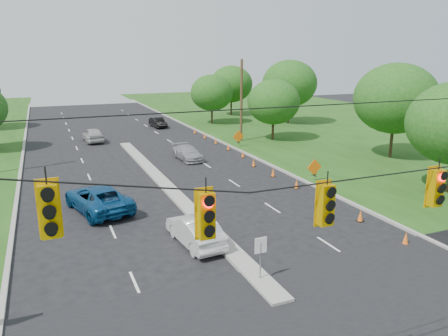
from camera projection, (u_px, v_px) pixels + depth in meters
name	position (u px, v px, depth m)	size (l,w,h in m)	color
curb_left	(21.00, 171.00, 36.44)	(0.25, 110.00, 0.16)	gray
curb_right	(240.00, 151.00, 43.96)	(0.25, 110.00, 0.16)	gray
median	(167.00, 187.00, 32.16)	(1.00, 34.00, 0.18)	gray
median_sign	(261.00, 250.00, 18.40)	(0.55, 0.06, 2.05)	gray
signal_span	(387.00, 235.00, 11.24)	(25.60, 0.32, 9.00)	#422D1C
utility_pole_far_right	(241.00, 101.00, 48.19)	(0.28, 0.28, 9.00)	#422D1C
cone_1	(406.00, 238.00, 22.34)	(0.32, 0.32, 0.70)	orange
cone_2	(360.00, 216.00, 25.47)	(0.32, 0.32, 0.70)	orange
cone_3	(325.00, 198.00, 28.59)	(0.32, 0.32, 0.70)	orange
cone_4	(296.00, 184.00, 31.72)	(0.32, 0.32, 0.70)	orange
cone_5	(273.00, 172.00, 34.84)	(0.32, 0.32, 0.70)	orange
cone_6	(254.00, 163.00, 37.97)	(0.32, 0.32, 0.70)	orange
cone_7	(243.00, 154.00, 41.32)	(0.32, 0.32, 0.70)	orange
cone_8	(228.00, 147.00, 44.44)	(0.32, 0.32, 0.70)	orange
cone_9	(216.00, 141.00, 47.57)	(0.32, 0.32, 0.70)	orange
cone_10	(205.00, 135.00, 50.70)	(0.32, 0.32, 0.70)	orange
cone_11	(195.00, 131.00, 53.82)	(0.32, 0.32, 0.70)	orange
work_sign_1	(314.00, 168.00, 33.23)	(1.27, 0.58, 1.37)	black
work_sign_2	(238.00, 137.00, 45.74)	(1.27, 0.58, 1.37)	black
tree_8	(396.00, 98.00, 39.85)	(7.56, 7.56, 8.82)	black
tree_9	(274.00, 102.00, 48.64)	(5.88, 5.88, 6.86)	black
tree_10	(290.00, 84.00, 60.24)	(7.56, 7.56, 8.82)	black
tree_11	(231.00, 84.00, 68.73)	(6.72, 6.72, 7.84)	black
tree_12	(212.00, 93.00, 60.40)	(5.88, 5.88, 6.86)	black
white_sedan	(195.00, 231.00, 22.32)	(1.55, 4.46, 1.47)	silver
blue_pickup	(98.00, 198.00, 27.08)	(2.74, 5.94, 1.65)	navy
silver_car_far	(188.00, 153.00, 40.39)	(1.80, 4.43, 1.29)	#98969F
silver_car_oncoming	(93.00, 135.00, 48.63)	(1.86, 4.62, 1.57)	#AEAEAE
dark_car_receding	(158.00, 122.00, 58.39)	(1.39, 3.99, 1.32)	black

